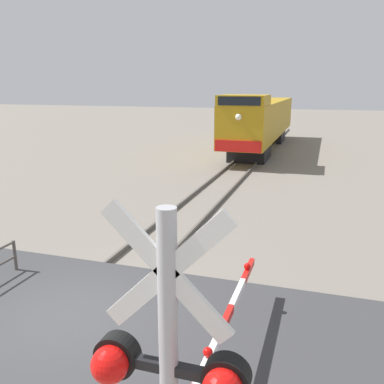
# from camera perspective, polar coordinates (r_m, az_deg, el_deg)

# --- Properties ---
(ground_plane) EXTENTS (160.00, 160.00, 0.00)m
(ground_plane) POSITION_cam_1_polar(r_m,az_deg,el_deg) (9.41, -15.73, -16.53)
(ground_plane) COLOR slate
(rail_track_left) EXTENTS (0.08, 80.00, 0.15)m
(rail_track_left) POSITION_cam_1_polar(r_m,az_deg,el_deg) (9.75, -19.42, -15.16)
(rail_track_left) COLOR #59544C
(rail_track_left) RESTS_ON ground_plane
(rail_track_right) EXTENTS (0.08, 80.00, 0.15)m
(rail_track_right) POSITION_cam_1_polar(r_m,az_deg,el_deg) (9.03, -11.77, -17.12)
(rail_track_right) COLOR #59544C
(rail_track_right) RESTS_ON ground_plane
(road_surface) EXTENTS (36.00, 5.07, 0.16)m
(road_surface) POSITION_cam_1_polar(r_m,az_deg,el_deg) (9.37, -15.76, -16.11)
(road_surface) COLOR #38383A
(road_surface) RESTS_ON ground_plane
(locomotive) EXTENTS (2.76, 17.40, 4.16)m
(locomotive) POSITION_cam_1_polar(r_m,az_deg,el_deg) (31.85, 9.35, 9.51)
(locomotive) COLOR black
(locomotive) RESTS_ON ground_plane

